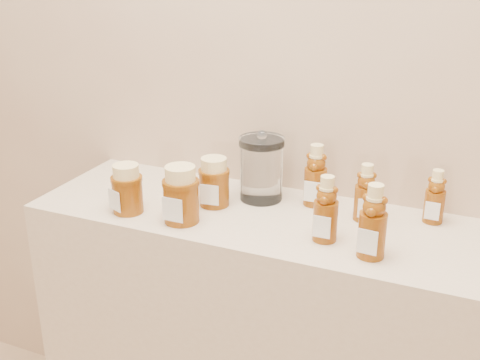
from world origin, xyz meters
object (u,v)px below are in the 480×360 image
at_px(bear_bottle_back_left, 316,171).
at_px(bear_bottle_front_left, 326,204).
at_px(glass_canister, 261,166).
at_px(honey_jar_left, 127,189).
at_px(display_table, 259,358).

bearing_deg(bear_bottle_back_left, bear_bottle_front_left, -67.97).
distance_m(bear_bottle_back_left, glass_canister, 0.15).
relative_size(bear_bottle_back_left, honey_jar_left, 1.46).
xyz_separation_m(display_table, bear_bottle_front_left, (0.19, -0.07, 0.54)).
xyz_separation_m(bear_bottle_back_left, bear_bottle_front_left, (0.08, -0.19, -0.00)).
bearing_deg(honey_jar_left, bear_bottle_back_left, 51.25).
relative_size(bear_bottle_front_left, glass_canister, 0.96).
height_order(bear_bottle_back_left, honey_jar_left, bear_bottle_back_left).
distance_m(display_table, bear_bottle_back_left, 0.57).
bearing_deg(bear_bottle_front_left, bear_bottle_back_left, 112.96).
relative_size(bear_bottle_back_left, glass_canister, 1.00).
bearing_deg(bear_bottle_front_left, glass_canister, 143.08).
bearing_deg(bear_bottle_back_left, glass_canister, -173.30).
bearing_deg(display_table, honey_jar_left, -159.74).
bearing_deg(honey_jar_left, glass_canister, 59.66).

